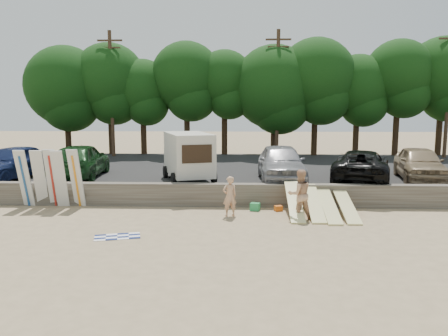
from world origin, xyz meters
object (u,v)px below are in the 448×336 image
Objects in this scene: car_3 at (361,165)px; car_4 at (419,163)px; box_trailer at (188,154)px; beachgoer_b at (300,194)px; cooler at (255,207)px; car_2 at (281,163)px; beachgoer_a at (230,196)px; car_0 at (12,162)px; car_1 at (81,160)px.

car_3 is 1.13× the size of car_4.
box_trailer is at bearing 18.63° from car_3.
car_4 reaches higher than beachgoer_b.
box_trailer is at bearing 150.89° from cooler.
car_2 is 13.90× the size of cooler.
beachgoer_a is (-9.34, -4.95, -0.72)m from car_4.
beachgoer_b is 2.27m from cooler.
car_0 is at bearing -31.37° from beachgoer_b.
beachgoer_a is at bearing -10.27° from car_0.
beachgoer_a is 4.25× the size of cooler.
car_2 is 2.72× the size of beachgoer_b.
car_1 is at bearing -170.23° from car_4.
beachgoer_b is 5.11× the size of cooler.
car_2 is at bearing -140.84° from beachgoer_a.
car_1 is 9.34m from beachgoer_a.
beachgoer_b is (10.54, -5.35, -0.62)m from car_1.
beachgoer_b is at bearing 69.97° from car_3.
car_0 reaches higher than beachgoer_b.
car_0 is at bearing -168.47° from car_4.
cooler is (-1.36, -3.38, -1.44)m from car_2.
box_trailer reaches higher than car_4.
car_3 is (8.49, 0.23, -0.55)m from box_trailer.
car_2 is at bearing -17.54° from box_trailer.
cooler is at bearing 50.55° from car_3.
box_trailer is at bearing 10.39° from car_0.
car_3 is at bearing -139.58° from beachgoer_b.
box_trailer reaches higher than cooler.
box_trailer is 0.77× the size of car_2.
car_1 reaches higher than cooler.
box_trailer is 0.84× the size of car_4.
car_4 reaches higher than cooler.
car_0 is 0.90× the size of car_3.
car_4 is (2.99, 0.46, 0.06)m from car_3.
car_3 is 7.81m from beachgoer_a.
car_4 is at bearing 42.31° from cooler.
car_4 is (6.94, 0.58, -0.07)m from car_2.
car_4 is 3.01× the size of beachgoer_a.
car_0 reaches higher than beachgoer_a.
car_1 is at bearing 175.56° from car_2.
car_1 is (3.31, 0.61, 0.05)m from car_0.
car_0 is at bearing -179.03° from cooler.
box_trailer is at bearing -85.38° from beachgoer_a.
car_2 reaches higher than car_0.
car_2 is 3.27× the size of beachgoer_a.
box_trailer reaches higher than car_2.
car_4 is 10.60m from beachgoer_a.
beachgoer_b is at bearing 148.85° from car_1.
box_trailer is 0.74× the size of car_3.
car_0 is at bearing 6.21° from car_1.
car_2 is 6.96m from car_4.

